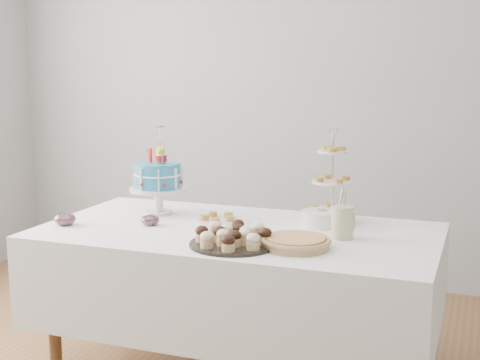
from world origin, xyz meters
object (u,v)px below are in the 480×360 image
at_px(plate_stack, 321,219).
at_px(pastry_plate, 218,219).
at_px(tiered_stand, 332,182).
at_px(jam_bowl_a, 65,219).
at_px(pie, 296,242).
at_px(cupcake_tray, 233,236).
at_px(jam_bowl_b, 150,220).
at_px(table, 238,274).
at_px(birthday_cake, 158,191).
at_px(utensil_pitcher, 343,221).

relative_size(plate_stack, pastry_plate, 0.81).
xyz_separation_m(plate_stack, pastry_plate, (-0.51, -0.09, -0.02)).
xyz_separation_m(tiered_stand, jam_bowl_a, (-1.23, -0.54, -0.17)).
relative_size(pie, pastry_plate, 1.27).
xyz_separation_m(cupcake_tray, pie, (0.27, 0.06, -0.02)).
bearing_deg(jam_bowl_b, pie, -10.83).
bearing_deg(table, birthday_cake, 161.48).
bearing_deg(table, utensil_pitcher, 1.38).
distance_m(birthday_cake, tiered_stand, 0.92).
height_order(table, jam_bowl_b, jam_bowl_b).
xyz_separation_m(pie, pastry_plate, (-0.51, 0.34, -0.01)).
bearing_deg(plate_stack, jam_bowl_b, -160.70).
bearing_deg(pie, jam_bowl_b, 169.17).
relative_size(table, utensil_pitcher, 8.31).
relative_size(tiered_stand, utensil_pitcher, 2.12).
bearing_deg(utensil_pitcher, birthday_cake, 170.07).
bearing_deg(jam_bowl_a, table, 14.53).
relative_size(jam_bowl_b, utensil_pitcher, 0.40).
height_order(cupcake_tray, utensil_pitcher, utensil_pitcher).
height_order(table, jam_bowl_a, jam_bowl_a).
bearing_deg(jam_bowl_b, table, 8.89).
relative_size(table, jam_bowl_a, 17.65).
bearing_deg(table, cupcake_tray, -72.91).
xyz_separation_m(table, jam_bowl_b, (-0.44, -0.07, 0.25)).
height_order(table, tiered_stand, tiered_stand).
bearing_deg(birthday_cake, jam_bowl_b, -55.93).
xyz_separation_m(birthday_cake, pie, (0.88, -0.40, -0.10)).
xyz_separation_m(pastry_plate, utensil_pitcher, (0.66, -0.11, 0.07)).
bearing_deg(table, tiered_stand, 39.20).
bearing_deg(jam_bowl_a, tiered_stand, 23.56).
bearing_deg(pastry_plate, utensil_pitcher, -9.24).
bearing_deg(birthday_cake, tiered_stand, 25.34).
bearing_deg(jam_bowl_a, plate_stack, 19.68).
height_order(cupcake_tray, pie, cupcake_tray).
distance_m(table, pastry_plate, 0.31).
relative_size(cupcake_tray, utensil_pitcher, 1.70).
bearing_deg(tiered_stand, table, -140.80).
distance_m(jam_bowl_a, utensil_pitcher, 1.37).
bearing_deg(birthday_cake, table, -2.26).
xyz_separation_m(tiered_stand, jam_bowl_b, (-0.83, -0.39, -0.18)).
height_order(birthday_cake, jam_bowl_a, birthday_cake).
distance_m(tiered_stand, pastry_plate, 0.61).
xyz_separation_m(cupcake_tray, tiered_stand, (0.31, 0.60, 0.16)).
bearing_deg(utensil_pitcher, cupcake_tray, -146.72).
height_order(pie, jam_bowl_b, jam_bowl_b).
bearing_deg(jam_bowl_b, cupcake_tray, -21.77).
bearing_deg(plate_stack, tiered_stand, 74.35).
relative_size(plate_stack, jam_bowl_b, 2.12).
relative_size(pastry_plate, utensil_pitcher, 1.05).
distance_m(pastry_plate, jam_bowl_a, 0.77).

